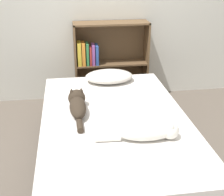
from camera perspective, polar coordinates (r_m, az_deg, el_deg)
The scene contains 6 objects.
ground_plane at distance 2.77m, azimuth 0.45°, elevation -11.48°, with size 8.00×8.00×0.00m, color brown.
bed at distance 2.65m, azimuth 0.46°, elevation -7.68°, with size 1.21×1.96×0.44m.
pillow at distance 3.23m, azimuth -0.55°, elevation 3.98°, with size 0.49×0.34×0.12m.
cat_light at distance 2.23m, azimuth 6.83°, elevation -6.11°, with size 0.60×0.18×0.15m.
cat_dark at distance 2.61m, azimuth -6.33°, elevation -1.18°, with size 0.15×0.55×0.17m.
bookshelf at distance 3.74m, azimuth -0.92°, elevation 6.90°, with size 0.86×0.26×0.96m.
Camera 1 is at (-0.35, -2.22, 1.63)m, focal length 50.00 mm.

